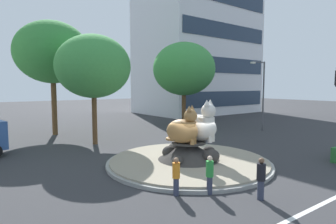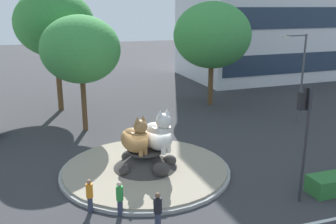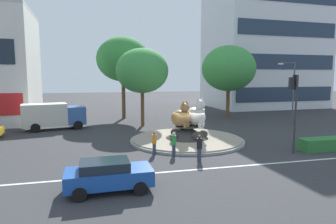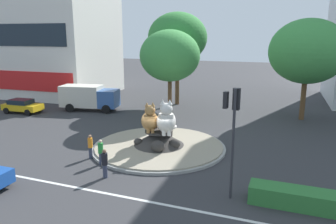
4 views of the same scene
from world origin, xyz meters
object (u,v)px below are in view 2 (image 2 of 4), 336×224
Objects in this scene: traffic_light_mast at (305,120)px; pedestrian_orange_shirt at (90,195)px; second_tree_near_tower at (54,23)px; pedestrian_black_shirt at (158,210)px; broadleaf_tree_behind_island at (212,35)px; third_tree_left at (81,50)px; cat_statue_white at (158,135)px; pedestrian_green_shirt at (120,198)px; streetlight_arm at (300,73)px; cat_statue_tabby at (136,139)px.

traffic_light_mast is 10.37m from pedestrian_orange_shirt.
second_tree_near_tower reaches higher than pedestrian_orange_shirt.
pedestrian_orange_shirt is at bearing -88.78° from second_tree_near_tower.
pedestrian_orange_shirt is at bearing -76.88° from pedestrian_black_shirt.
pedestrian_black_shirt is (-7.12, -0.25, -3.16)m from traffic_light_mast.
broadleaf_tree_behind_island reaches higher than third_tree_left.
cat_statue_white is 5.40m from pedestrian_orange_shirt.
pedestrian_black_shirt is (1.43, -14.38, -5.16)m from third_tree_left.
pedestrian_black_shirt reaches higher than pedestrian_green_shirt.
streetlight_arm is at bearing 90.11° from cat_statue_white.
cat_statue_white reaches higher than pedestrian_black_shirt.
pedestrian_black_shirt is (1.28, -1.61, 0.03)m from pedestrian_green_shirt.
second_tree_near_tower is 6.50× the size of pedestrian_orange_shirt.
traffic_light_mast is at bearing 53.23° from streetlight_arm.
broadleaf_tree_behind_island is 8.89m from streetlight_arm.
second_tree_near_tower is at bearing 174.36° from cat_statue_white.
pedestrian_green_shirt is at bearing 89.69° from traffic_light_mast.
cat_statue_white is 10.22m from third_tree_left.
traffic_light_mast is 0.79× the size of streetlight_arm.
pedestrian_green_shirt is 1.43m from pedestrian_orange_shirt.
broadleaf_tree_behind_island is 21.37m from pedestrian_green_shirt.
broadleaf_tree_behind_island is 13.90m from second_tree_near_tower.
second_tree_near_tower reaches higher than cat_statue_white.
third_tree_left is 16.80m from streetlight_arm.
pedestrian_green_shirt is at bearing -125.64° from broadleaf_tree_behind_island.
pedestrian_orange_shirt is 0.94× the size of pedestrian_black_shirt.
third_tree_left is 15.35m from pedestrian_black_shirt.
streetlight_arm is 18.70m from pedestrian_black_shirt.
cat_statue_tabby is at bearing 19.85° from streetlight_arm.
broadleaf_tree_behind_island reaches higher than traffic_light_mast.
third_tree_left is at bearing -118.66° from pedestrian_black_shirt.
streetlight_arm is at bearing 82.59° from cat_statue_tabby.
traffic_light_mast is 3.25× the size of pedestrian_black_shirt.
broadleaf_tree_behind_island is at bearing -2.44° from traffic_light_mast.
cat_statue_tabby is 5.62m from pedestrian_black_shirt.
broadleaf_tree_behind_island reaches higher than streetlight_arm.
cat_statue_tabby is 1.47× the size of pedestrian_orange_shirt.
broadleaf_tree_behind_island is 21.99m from pedestrian_black_shirt.
streetlight_arm is 4.10× the size of pedestrian_black_shirt.
pedestrian_orange_shirt is (0.39, -18.46, -6.79)m from second_tree_near_tower.
second_tree_near_tower reaches higher than pedestrian_green_shirt.
third_tree_left is 13.19m from pedestrian_orange_shirt.
streetlight_arm is at bearing -12.12° from third_tree_left.
pedestrian_black_shirt is (2.52, -2.31, 0.05)m from pedestrian_orange_shirt.
broadleaf_tree_behind_island is at bearing 99.64° from pedestrian_green_shirt.
second_tree_near_tower is at bearing -157.62° from pedestrian_orange_shirt.
cat_statue_white is 1.64× the size of pedestrian_black_shirt.
cat_statue_tabby is at bearing 111.71° from pedestrian_green_shirt.
third_tree_left is (-8.56, 14.13, 2.01)m from traffic_light_mast.
traffic_light_mast reaches higher than pedestrian_green_shirt.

